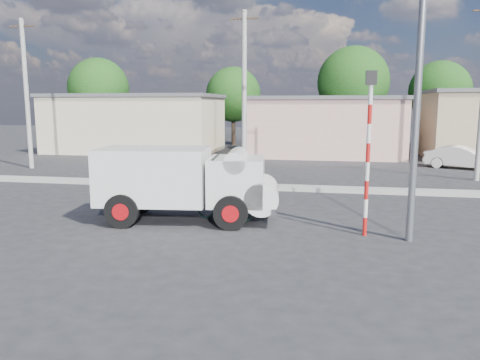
% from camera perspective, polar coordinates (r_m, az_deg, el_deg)
% --- Properties ---
extents(ground_plane, '(120.00, 120.00, 0.00)m').
position_cam_1_polar(ground_plane, '(11.89, -0.26, -7.94)').
color(ground_plane, '#262628').
rests_on(ground_plane, ground).
extents(median, '(40.00, 0.80, 0.16)m').
position_cam_1_polar(median, '(19.58, 4.19, -0.89)').
color(median, '#99968E').
rests_on(median, ground).
extents(truck, '(5.55, 2.61, 2.21)m').
position_cam_1_polar(truck, '(14.13, -6.37, -0.12)').
color(truck, black).
rests_on(truck, ground).
extents(bicycle, '(2.04, 1.20, 1.02)m').
position_cam_1_polar(bicycle, '(14.17, -2.00, -3.01)').
color(bicycle, black).
rests_on(bicycle, ground).
extents(cyclist, '(0.50, 0.63, 1.51)m').
position_cam_1_polar(cyclist, '(14.12, -2.01, -2.03)').
color(cyclist, white).
rests_on(cyclist, ground).
extents(car_cream, '(3.99, 2.78, 1.25)m').
position_cam_1_polar(car_cream, '(28.44, 25.39, 2.51)').
color(car_cream, silver).
rests_on(car_cream, ground).
extents(traffic_pole, '(0.28, 0.18, 4.36)m').
position_cam_1_polar(traffic_pole, '(12.73, 15.41, 4.78)').
color(traffic_pole, red).
rests_on(traffic_pole, ground).
extents(streetlight, '(2.34, 0.22, 9.00)m').
position_cam_1_polar(streetlight, '(12.59, 20.41, 15.29)').
color(streetlight, slate).
rests_on(streetlight, ground).
extents(building_row, '(37.80, 7.30, 4.44)m').
position_cam_1_polar(building_row, '(33.20, 8.91, 6.74)').
color(building_row, beige).
rests_on(building_row, ground).
extents(tree_row, '(34.13, 7.32, 8.10)m').
position_cam_1_polar(tree_row, '(40.04, 4.41, 11.08)').
color(tree_row, '#38281E').
rests_on(tree_row, ground).
extents(utility_poles, '(35.40, 0.24, 8.00)m').
position_cam_1_polar(utility_poles, '(23.18, 13.61, 10.35)').
color(utility_poles, '#99968E').
rests_on(utility_poles, ground).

